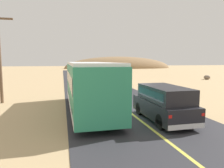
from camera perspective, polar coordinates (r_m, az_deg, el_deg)
ground_plane at (r=14.05m, az=4.21°, el=-7.32°), size 240.00×240.00×0.00m
road_surface at (r=14.05m, az=4.21°, el=-7.28°), size 8.00×120.00×0.02m
road_centre_line at (r=14.05m, az=4.21°, el=-7.23°), size 0.16×117.60×0.00m
suv_near at (r=11.82m, az=14.07°, el=-4.74°), size 1.90×4.62×1.93m
livestock_truck at (r=31.01m, az=-1.24°, el=3.58°), size 2.53×9.70×3.02m
bus at (r=13.60m, az=-6.39°, el=-0.32°), size 2.54×10.00×3.21m
boulder_near_shoulder at (r=40.71m, az=24.67°, el=1.68°), size 1.04×1.19×0.75m
distant_hill at (r=91.35m, az=1.99°, el=4.34°), size 47.38×16.32×10.23m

